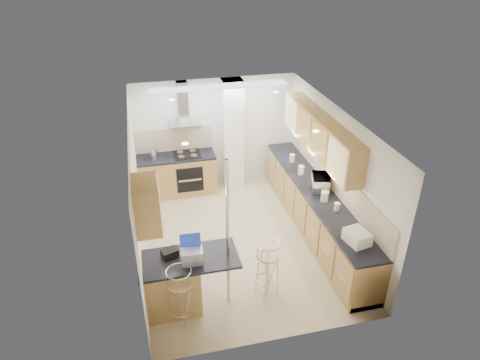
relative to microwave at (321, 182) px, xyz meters
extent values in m
plane|color=tan|center=(-1.58, -0.04, -1.05)|extent=(4.80, 4.80, 0.00)
cube|color=white|center=(-1.58, 2.36, 0.20)|extent=(3.60, 0.04, 2.50)
cube|color=white|center=(-1.58, -2.44, 0.20)|extent=(3.60, 0.04, 2.50)
cube|color=white|center=(-3.38, -0.04, 0.20)|extent=(0.04, 4.80, 2.50)
cube|color=white|center=(0.22, -0.04, 0.20)|extent=(0.04, 4.80, 2.50)
cube|color=white|center=(-1.58, -0.04, 1.45)|extent=(3.60, 4.80, 0.02)
cube|color=#9F753F|center=(0.05, 0.36, 0.83)|extent=(0.34, 3.00, 0.72)
cube|color=#9F753F|center=(-3.21, -1.39, 0.83)|extent=(0.34, 0.62, 0.72)
cube|color=beige|center=(0.21, -0.04, 0.13)|extent=(0.03, 4.40, 0.56)
cube|color=beige|center=(-2.53, 2.35, 0.13)|extent=(1.70, 0.03, 0.56)
cube|color=white|center=(-1.23, 2.16, 0.20)|extent=(0.45, 0.40, 2.50)
cube|color=#A7A9AC|center=(-2.28, 2.11, 0.57)|extent=(0.62, 0.48, 0.08)
cube|color=#A7A9AC|center=(-2.28, 2.25, 1.01)|extent=(0.22, 0.20, 0.88)
cylinder|color=silver|center=(-2.11, -1.49, 0.20)|extent=(0.05, 0.05, 2.50)
cube|color=black|center=(-2.28, 1.75, -0.60)|extent=(0.58, 0.02, 0.58)
cube|color=black|center=(-2.28, 2.06, -0.13)|extent=(0.58, 0.50, 0.02)
cube|color=tan|center=(-1.58, 1.76, 1.43)|extent=(2.80, 0.35, 0.02)
cube|color=#9F753F|center=(-0.08, -0.04, -0.61)|extent=(0.60, 4.40, 0.88)
cube|color=black|center=(-0.08, -0.04, -0.15)|extent=(0.63, 4.40, 0.04)
cube|color=#9F753F|center=(-2.53, 2.06, -0.61)|extent=(1.70, 0.60, 0.88)
cube|color=black|center=(-2.53, 2.06, -0.15)|extent=(1.70, 0.63, 0.04)
cube|color=#9F753F|center=(-2.70, -1.49, -0.60)|extent=(1.35, 0.62, 0.90)
cube|color=black|center=(-2.70, -1.49, -0.13)|extent=(1.47, 0.72, 0.04)
imported|color=white|center=(0.00, 0.00, 0.00)|extent=(0.46, 0.56, 0.27)
cube|color=#A1A3A8|center=(-2.66, -1.58, 0.00)|extent=(0.33, 0.26, 0.22)
cube|color=black|center=(-2.96, -1.39, -0.05)|extent=(0.27, 0.23, 0.13)
cylinder|color=white|center=(-0.16, 0.63, -0.04)|extent=(0.15, 0.15, 0.18)
cylinder|color=white|center=(-0.14, 1.21, -0.05)|extent=(0.13, 0.13, 0.17)
cylinder|color=beige|center=(-0.10, -0.43, -0.04)|extent=(0.16, 0.16, 0.19)
cylinder|color=white|center=(-0.01, -0.76, -0.06)|extent=(0.12, 0.12, 0.14)
cube|color=white|center=(-0.10, -1.69, -0.03)|extent=(0.37, 0.44, 0.20)
cylinder|color=#A7A9AC|center=(-2.99, 2.02, -0.02)|extent=(0.16, 0.16, 0.23)
camera|label=1|loc=(-3.10, -6.46, 3.96)|focal=32.00mm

